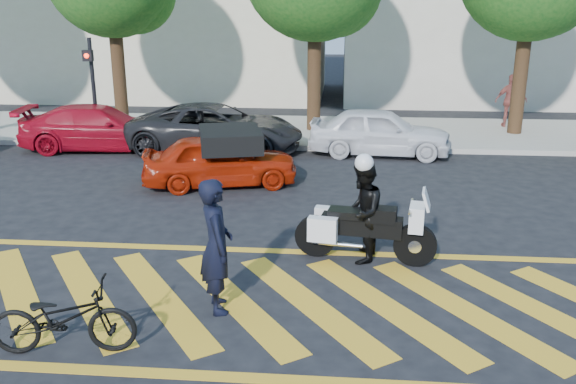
# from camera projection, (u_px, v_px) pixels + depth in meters

# --- Properties ---
(ground) EXTENTS (90.00, 90.00, 0.00)m
(ground) POSITION_uv_depth(u_px,v_px,m) (275.00, 302.00, 8.86)
(ground) COLOR black
(ground) RESTS_ON ground
(sidewalk) EXTENTS (60.00, 5.00, 0.15)m
(sidewalk) POSITION_uv_depth(u_px,v_px,m) (313.00, 132.00, 20.26)
(sidewalk) COLOR #9E998E
(sidewalk) RESTS_ON ground
(crosswalk) EXTENTS (12.33, 4.00, 0.01)m
(crosswalk) POSITION_uv_depth(u_px,v_px,m) (272.00, 302.00, 8.87)
(crosswalk) COLOR gold
(crosswalk) RESTS_ON ground
(signal_pole) EXTENTS (0.28, 0.43, 3.20)m
(signal_pole) POSITION_uv_depth(u_px,v_px,m) (92.00, 82.00, 18.09)
(signal_pole) COLOR black
(signal_pole) RESTS_ON ground
(officer_bike) EXTENTS (0.67, 0.81, 1.92)m
(officer_bike) POSITION_uv_depth(u_px,v_px,m) (216.00, 246.00, 8.40)
(officer_bike) COLOR black
(officer_bike) RESTS_ON ground
(bicycle) EXTENTS (1.84, 0.85, 0.93)m
(bicycle) POSITION_uv_depth(u_px,v_px,m) (63.00, 318.00, 7.47)
(bicycle) COLOR black
(bicycle) RESTS_ON ground
(police_motorcycle) EXTENTS (2.37, 0.90, 1.05)m
(police_motorcycle) POSITION_uv_depth(u_px,v_px,m) (363.00, 228.00, 10.16)
(police_motorcycle) COLOR black
(police_motorcycle) RESTS_ON ground
(officer_moto) EXTENTS (0.77, 0.92, 1.71)m
(officer_moto) POSITION_uv_depth(u_px,v_px,m) (362.00, 212.00, 10.07)
(officer_moto) COLOR black
(officer_moto) RESTS_ON ground
(red_convertible) EXTENTS (3.87, 2.31, 1.23)m
(red_convertible) POSITION_uv_depth(u_px,v_px,m) (220.00, 160.00, 14.38)
(red_convertible) COLOR #A21D07
(red_convertible) RESTS_ON ground
(parked_left) EXTENTS (4.71, 2.42, 1.31)m
(parked_left) POSITION_uv_depth(u_px,v_px,m) (99.00, 128.00, 17.93)
(parked_left) COLOR maroon
(parked_left) RESTS_ON ground
(parked_mid_left) EXTENTS (5.09, 2.49, 1.39)m
(parked_mid_left) POSITION_uv_depth(u_px,v_px,m) (216.00, 128.00, 17.63)
(parked_mid_left) COLOR black
(parked_mid_left) RESTS_ON ground
(parked_mid_right) EXTENTS (4.09, 1.89, 1.36)m
(parked_mid_right) POSITION_uv_depth(u_px,v_px,m) (380.00, 132.00, 17.25)
(parked_mid_right) COLOR silver
(parked_mid_right) RESTS_ON ground
(pedestrian_right) EXTENTS (1.05, 0.47, 1.76)m
(pedestrian_right) POSITION_uv_depth(u_px,v_px,m) (511.00, 101.00, 20.40)
(pedestrian_right) COLOR #A15149
(pedestrian_right) RESTS_ON sidewalk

